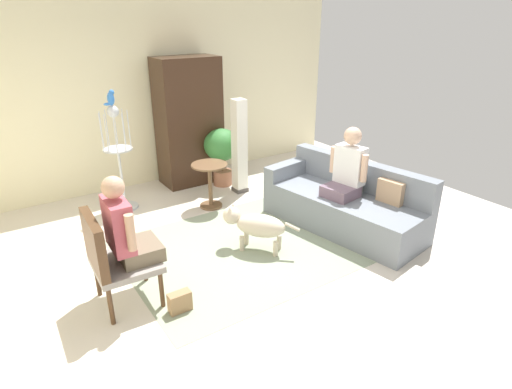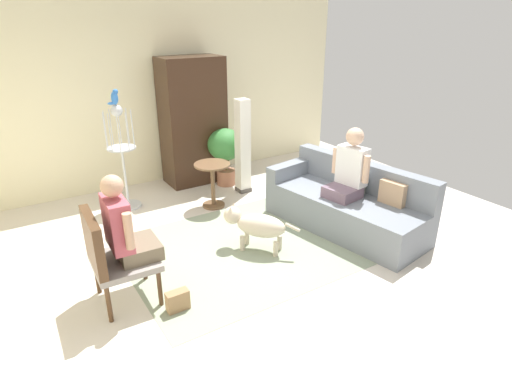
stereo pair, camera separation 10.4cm
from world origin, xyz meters
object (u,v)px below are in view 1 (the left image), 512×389
(couch, at_px, (344,204))
(parrot, at_px, (111,98))
(person_on_armchair, at_px, (125,229))
(round_end_table, at_px, (210,180))
(armchair, at_px, (111,255))
(column_lamp, at_px, (239,147))
(person_on_couch, at_px, (347,168))
(bird_cage_stand, at_px, (119,159))
(dog, at_px, (256,225))
(handbag, at_px, (180,302))
(potted_plant, at_px, (222,149))
(armoire_cabinet, at_px, (189,122))

(couch, xyz_separation_m, parrot, (-2.19, 2.11, 1.25))
(person_on_armchair, height_order, round_end_table, person_on_armchair)
(armchair, relative_size, column_lamp, 0.66)
(person_on_couch, bearing_deg, column_lamp, 105.23)
(bird_cage_stand, distance_m, parrot, 0.82)
(bird_cage_stand, relative_size, column_lamp, 1.02)
(dog, relative_size, handbag, 3.49)
(person_on_armchair, bearing_deg, armchair, 178.03)
(parrot, bearing_deg, couch, -43.90)
(armchair, distance_m, dog, 1.68)
(parrot, bearing_deg, potted_plant, 0.45)
(round_end_table, distance_m, armoire_cabinet, 1.24)
(parrot, relative_size, potted_plant, 0.22)
(bird_cage_stand, height_order, potted_plant, bird_cage_stand)
(potted_plant, bearing_deg, person_on_armchair, -135.81)
(armchair, xyz_separation_m, dog, (1.66, 0.13, -0.22))
(person_on_couch, relative_size, column_lamp, 0.60)
(bird_cage_stand, distance_m, column_lamp, 1.72)
(bird_cage_stand, height_order, column_lamp, bird_cage_stand)
(person_on_couch, distance_m, column_lamp, 1.82)
(person_on_armchair, xyz_separation_m, potted_plant, (2.21, 2.14, -0.18))
(couch, height_order, armoire_cabinet, armoire_cabinet)
(person_on_couch, bearing_deg, potted_plant, 104.63)
(person_on_armchair, xyz_separation_m, dog, (1.51, 0.14, -0.45))
(person_on_couch, bearing_deg, parrot, 135.37)
(armchair, height_order, handbag, armchair)
(couch, bearing_deg, potted_plant, 105.46)
(potted_plant, xyz_separation_m, handbag, (-1.91, -2.55, -0.49))
(couch, bearing_deg, person_on_couch, -131.18)
(person_on_couch, distance_m, armoire_cabinet, 2.73)
(round_end_table, height_order, handbag, round_end_table)
(round_end_table, relative_size, dog, 0.87)
(person_on_couch, relative_size, round_end_table, 1.33)
(armchair, height_order, parrot, parrot)
(bird_cage_stand, relative_size, handbag, 6.85)
(round_end_table, relative_size, potted_plant, 0.70)
(armchair, bearing_deg, round_end_table, 39.58)
(person_on_couch, height_order, potted_plant, person_on_couch)
(person_on_couch, xyz_separation_m, handbag, (-2.47, -0.41, -0.70))
(person_on_armchair, height_order, parrot, parrot)
(potted_plant, bearing_deg, armoire_cabinet, 128.32)
(bird_cage_stand, bearing_deg, person_on_armchair, -105.90)
(bird_cage_stand, bearing_deg, armoire_cabinet, 18.97)
(person_on_couch, relative_size, handbag, 4.02)
(couch, relative_size, armoire_cabinet, 1.10)
(couch, relative_size, handbag, 10.22)
(round_end_table, bearing_deg, couch, -51.86)
(person_on_couch, distance_m, round_end_table, 1.91)
(person_on_couch, bearing_deg, dog, 173.49)
(person_on_couch, distance_m, dog, 1.35)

